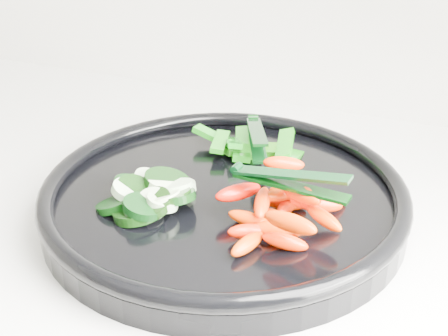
% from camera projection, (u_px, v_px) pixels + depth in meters
% --- Properties ---
extents(veggie_tray, '(0.50, 0.50, 0.04)m').
position_uv_depth(veggie_tray, '(224.00, 198.00, 0.64)').
color(veggie_tray, black).
rests_on(veggie_tray, counter).
extents(cucumber_pile, '(0.11, 0.12, 0.04)m').
position_uv_depth(cucumber_pile, '(151.00, 193.00, 0.62)').
color(cucumber_pile, black).
rests_on(cucumber_pile, veggie_tray).
extents(carrot_pile, '(0.13, 0.15, 0.06)m').
position_uv_depth(carrot_pile, '(282.00, 209.00, 0.58)').
color(carrot_pile, red).
rests_on(carrot_pile, veggie_tray).
extents(pepper_pile, '(0.13, 0.09, 0.03)m').
position_uv_depth(pepper_pile, '(248.00, 147.00, 0.72)').
color(pepper_pile, '#0F6C0A').
rests_on(pepper_pile, veggie_tray).
extents(tong_carrot, '(0.11, 0.03, 0.02)m').
position_uv_depth(tong_carrot, '(287.00, 179.00, 0.56)').
color(tong_carrot, black).
rests_on(tong_carrot, carrot_pile).
extents(tong_pepper, '(0.06, 0.11, 0.02)m').
position_uv_depth(tong_pepper, '(256.00, 135.00, 0.71)').
color(tong_pepper, black).
rests_on(tong_pepper, pepper_pile).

